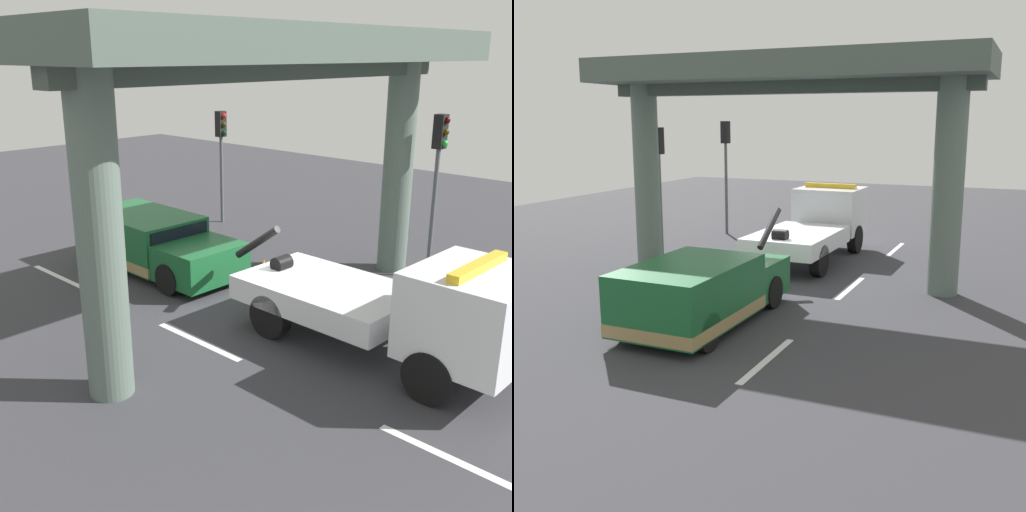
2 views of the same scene
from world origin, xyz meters
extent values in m
cube|color=#38383D|center=(0.00, 0.00, -0.05)|extent=(60.00, 40.00, 0.10)
cube|color=silver|center=(-6.00, -2.31, 0.00)|extent=(2.60, 0.16, 0.01)
cube|color=silver|center=(0.00, -2.31, 0.00)|extent=(2.60, 0.16, 0.01)
cube|color=silver|center=(6.00, -2.31, 0.00)|extent=(2.60, 0.16, 0.01)
cube|color=white|center=(1.75, 0.01, 0.93)|extent=(3.87, 2.44, 0.55)
cube|color=white|center=(5.07, -0.02, 1.48)|extent=(2.07, 2.33, 1.65)
cube|color=black|center=(5.69, -0.03, 1.84)|extent=(0.08, 2.21, 0.66)
cube|color=teal|center=(1.76, 1.22, 0.84)|extent=(3.65, 0.06, 0.20)
cylinder|color=black|center=(-0.45, 0.04, 1.66)|extent=(1.42, 0.20, 1.07)
cylinder|color=black|center=(0.36, 0.03, 1.32)|extent=(0.36, 0.45, 0.36)
cube|color=yellow|center=(5.07, -0.02, 2.38)|extent=(0.26, 1.92, 0.16)
cylinder|color=black|center=(4.88, 1.02, 0.50)|extent=(1.00, 0.33, 1.00)
cylinder|color=black|center=(4.86, -1.06, 0.50)|extent=(1.00, 0.33, 1.00)
cylinder|color=black|center=(0.99, 1.06, 0.50)|extent=(1.00, 0.33, 1.00)
cylinder|color=black|center=(0.97, -1.02, 0.50)|extent=(1.00, 0.33, 1.00)
cube|color=#195B2D|center=(-5.09, 0.01, 0.91)|extent=(3.48, 2.24, 1.35)
cube|color=#195B2D|center=(-2.49, -0.02, 0.71)|extent=(1.75, 2.13, 0.95)
cube|color=black|center=(-3.34, -0.01, 1.20)|extent=(0.08, 1.94, 0.59)
cube|color=#9E8451|center=(-5.09, 0.01, 0.41)|extent=(3.50, 2.25, 0.28)
cylinder|color=black|center=(-2.63, 0.94, 0.42)|extent=(0.84, 0.29, 0.84)
cylinder|color=black|center=(-2.65, -0.98, 0.42)|extent=(0.84, 0.29, 0.84)
cylinder|color=black|center=(-6.03, 0.98, 0.42)|extent=(0.84, 0.29, 0.84)
cylinder|color=black|center=(-6.05, -0.94, 0.42)|extent=(0.84, 0.29, 0.84)
cylinder|color=#596B60|center=(0.44, 4.81, 2.92)|extent=(0.83, 0.83, 5.83)
cylinder|color=#596B60|center=(0.44, -4.81, 2.92)|extent=(0.83, 0.83, 5.83)
cube|color=#4B5B52|center=(0.44, 0.00, 6.18)|extent=(3.60, 11.62, 0.70)
cube|color=#3E4A43|center=(0.44, 0.00, 5.65)|extent=(0.50, 11.22, 0.36)
cylinder|color=#515456|center=(-7.00, 5.02, 1.58)|extent=(0.12, 0.12, 3.16)
cube|color=black|center=(-7.00, 5.02, 3.61)|extent=(0.28, 0.32, 0.90)
sphere|color=red|center=(-6.84, 5.02, 3.91)|extent=(0.18, 0.18, 0.18)
sphere|color=#3A2D06|center=(-6.84, 5.02, 3.61)|extent=(0.18, 0.18, 0.18)
sphere|color=black|center=(-6.84, 5.02, 3.31)|extent=(0.18, 0.18, 0.18)
cylinder|color=#515456|center=(1.50, 5.02, 1.80)|extent=(0.12, 0.12, 3.59)
cube|color=black|center=(1.50, 5.02, 4.04)|extent=(0.28, 0.32, 0.90)
sphere|color=#360605|center=(1.66, 5.02, 4.34)|extent=(0.18, 0.18, 0.18)
sphere|color=#3A2D06|center=(1.66, 5.02, 4.04)|extent=(0.18, 0.18, 0.18)
sphere|color=green|center=(1.66, 5.02, 3.74)|extent=(0.18, 0.18, 0.18)
cone|color=orange|center=(-1.54, 1.44, 0.32)|extent=(0.49, 0.49, 0.64)
cube|color=black|center=(-1.54, 1.44, 0.01)|extent=(0.54, 0.54, 0.03)
camera|label=1|loc=(9.38, -10.28, 6.00)|focal=43.26mm
camera|label=2|loc=(-16.81, -7.05, 4.72)|focal=43.75mm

